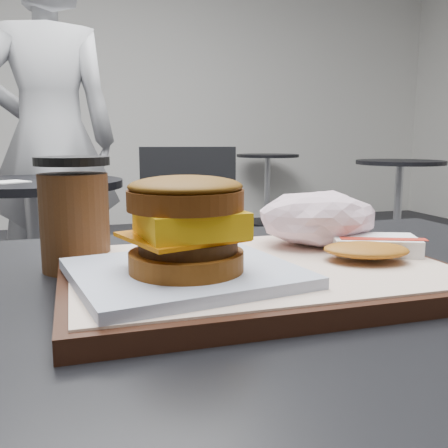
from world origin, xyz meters
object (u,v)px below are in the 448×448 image
(crumpled_wrapper, at_px, (318,218))
(neighbor_table, at_px, (36,230))
(coffee_cup, at_px, (75,217))
(hash_brown, at_px, (371,247))
(neighbor_chair, at_px, (160,236))
(serving_tray, at_px, (256,273))
(breakfast_sandwich, at_px, (186,237))
(patron, at_px, (50,140))
(customer_table, at_px, (279,444))

(crumpled_wrapper, xyz_separation_m, neighbor_table, (-0.42, 1.59, -0.27))
(coffee_cup, bearing_deg, hash_brown, -21.19)
(neighbor_table, xyz_separation_m, neighbor_chair, (0.49, -0.06, -0.04))
(serving_tray, xyz_separation_m, neighbor_table, (-0.32, 1.65, -0.23))
(serving_tray, distance_m, breakfast_sandwich, 0.10)
(crumpled_wrapper, relative_size, patron, 0.08)
(hash_brown, height_order, neighbor_chair, neighbor_chair)
(serving_tray, distance_m, hash_brown, 0.13)
(neighbor_table, bearing_deg, crumpled_wrapper, -75.08)
(coffee_cup, bearing_deg, neighbor_chair, 76.90)
(serving_tray, bearing_deg, breakfast_sandwich, -154.28)
(serving_tray, xyz_separation_m, neighbor_chair, (0.17, 1.59, -0.27))
(neighbor_table, distance_m, neighbor_chair, 0.50)
(neighbor_table, bearing_deg, customer_table, -78.02)
(serving_tray, relative_size, coffee_cup, 3.06)
(breakfast_sandwich, distance_m, hash_brown, 0.21)
(customer_table, bearing_deg, crumpled_wrapper, 41.49)
(breakfast_sandwich, relative_size, neighbor_table, 0.29)
(breakfast_sandwich, xyz_separation_m, neighbor_chair, (0.25, 1.63, -0.32))
(breakfast_sandwich, xyz_separation_m, patron, (-0.18, 2.22, 0.08))
(serving_tray, relative_size, neighbor_table, 0.51)
(customer_table, bearing_deg, neighbor_table, 101.98)
(breakfast_sandwich, distance_m, patron, 2.22)
(crumpled_wrapper, bearing_deg, hash_brown, -71.82)
(crumpled_wrapper, bearing_deg, coffee_cup, 171.40)
(customer_table, distance_m, coffee_cup, 0.33)
(crumpled_wrapper, height_order, neighbor_table, crumpled_wrapper)
(breakfast_sandwich, height_order, crumpled_wrapper, breakfast_sandwich)
(customer_table, xyz_separation_m, coffee_cup, (-0.20, 0.11, 0.24))
(neighbor_table, height_order, neighbor_chair, neighbor_chair)
(coffee_cup, distance_m, patron, 2.07)
(hash_brown, bearing_deg, coffee_cup, 158.81)
(breakfast_sandwich, xyz_separation_m, coffee_cup, (-0.09, 0.15, -0.00))
(hash_brown, xyz_separation_m, neighbor_table, (-0.45, 1.66, -0.25))
(coffee_cup, height_order, neighbor_table, coffee_cup)
(serving_tray, bearing_deg, neighbor_chair, 83.77)
(breakfast_sandwich, bearing_deg, neighbor_table, 98.09)
(breakfast_sandwich, height_order, patron, patron)
(crumpled_wrapper, height_order, patron, patron)
(hash_brown, bearing_deg, customer_table, 174.16)
(coffee_cup, bearing_deg, crumpled_wrapper, -8.60)
(customer_table, bearing_deg, hash_brown, -5.84)
(hash_brown, bearing_deg, crumpled_wrapper, 108.18)
(crumpled_wrapper, xyz_separation_m, coffee_cup, (-0.27, 0.04, 0.01))
(customer_table, height_order, hash_brown, hash_brown)
(neighbor_chair, bearing_deg, patron, 126.76)
(serving_tray, distance_m, neighbor_table, 1.70)
(coffee_cup, bearing_deg, neighbor_table, 95.51)
(crumpled_wrapper, xyz_separation_m, neighbor_chair, (0.07, 1.53, -0.31))
(patron, bearing_deg, crumpled_wrapper, 96.96)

